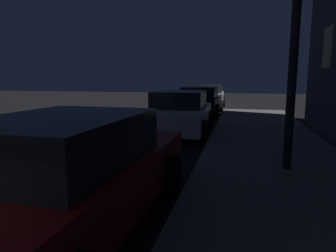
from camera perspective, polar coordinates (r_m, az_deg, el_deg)
name	(u,v)px	position (r m, az deg, el deg)	size (l,w,h in m)	color
car_red	(67,176)	(3.76, -18.74, -8.97)	(2.11, 4.50, 1.43)	maroon
car_white	(180,113)	(10.14, 2.24, 2.60)	(2.18, 4.54, 1.43)	silver
car_black	(201,101)	(15.68, 6.24, 4.85)	(2.16, 4.37, 1.43)	black
car_silver	(211,95)	(21.50, 8.23, 5.95)	(2.14, 4.47, 1.43)	#B7B7BF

